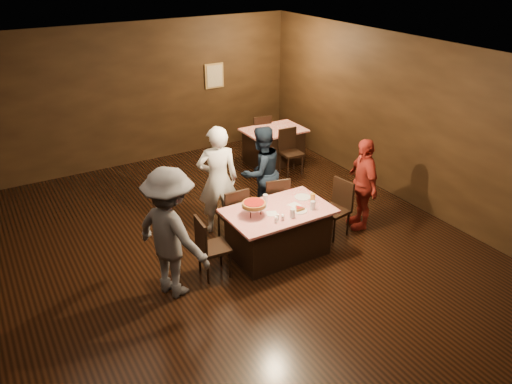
# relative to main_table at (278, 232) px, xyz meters

# --- Properties ---
(room) EXTENTS (10.00, 10.04, 3.02)m
(room) POSITION_rel_main_table_xyz_m (-0.93, -0.29, 1.75)
(room) COLOR black
(room) RESTS_ON ground
(main_table) EXTENTS (1.60, 1.00, 0.77)m
(main_table) POSITION_rel_main_table_xyz_m (0.00, 0.00, 0.00)
(main_table) COLOR red
(main_table) RESTS_ON ground
(back_table) EXTENTS (1.30, 0.90, 0.77)m
(back_table) POSITION_rel_main_table_xyz_m (1.91, 3.13, 0.00)
(back_table) COLOR red
(back_table) RESTS_ON ground
(chair_far_left) EXTENTS (0.44, 0.44, 0.95)m
(chair_far_left) POSITION_rel_main_table_xyz_m (-0.40, 0.75, 0.09)
(chair_far_left) COLOR black
(chair_far_left) RESTS_ON ground
(chair_far_right) EXTENTS (0.50, 0.50, 0.95)m
(chair_far_right) POSITION_rel_main_table_xyz_m (0.40, 0.75, 0.09)
(chair_far_right) COLOR black
(chair_far_right) RESTS_ON ground
(chair_end_left) EXTENTS (0.45, 0.45, 0.95)m
(chair_end_left) POSITION_rel_main_table_xyz_m (-1.10, 0.00, 0.09)
(chair_end_left) COLOR black
(chair_end_left) RESTS_ON ground
(chair_end_right) EXTENTS (0.48, 0.48, 0.95)m
(chair_end_right) POSITION_rel_main_table_xyz_m (1.10, 0.00, 0.09)
(chair_end_right) COLOR black
(chair_end_right) RESTS_ON ground
(chair_back_near) EXTENTS (0.45, 0.45, 0.95)m
(chair_back_near) POSITION_rel_main_table_xyz_m (1.91, 2.43, 0.09)
(chair_back_near) COLOR black
(chair_back_near) RESTS_ON ground
(chair_back_far) EXTENTS (0.48, 0.48, 0.95)m
(chair_back_far) POSITION_rel_main_table_xyz_m (1.91, 3.73, 0.09)
(chair_back_far) COLOR black
(chair_back_far) RESTS_ON ground
(diner_white_jacket) EXTENTS (0.78, 0.63, 1.85)m
(diner_white_jacket) POSITION_rel_main_table_xyz_m (-0.45, 1.13, 0.54)
(diner_white_jacket) COLOR white
(diner_white_jacket) RESTS_ON ground
(diner_navy_hoodie) EXTENTS (0.89, 0.74, 1.66)m
(diner_navy_hoodie) POSITION_rel_main_table_xyz_m (0.42, 1.20, 0.45)
(diner_navy_hoodie) COLOR black
(diner_navy_hoodie) RESTS_ON ground
(diner_grey_knit) EXTENTS (1.11, 1.38, 1.87)m
(diner_grey_knit) POSITION_rel_main_table_xyz_m (-1.75, -0.08, 0.55)
(diner_grey_knit) COLOR #505054
(diner_grey_knit) RESTS_ON ground
(diner_red_shirt) EXTENTS (0.65, 1.00, 1.59)m
(diner_red_shirt) POSITION_rel_main_table_xyz_m (1.68, 0.02, 0.41)
(diner_red_shirt) COLOR maroon
(diner_red_shirt) RESTS_ON ground
(pizza_stand) EXTENTS (0.38, 0.38, 0.22)m
(pizza_stand) POSITION_rel_main_table_xyz_m (-0.40, 0.05, 0.57)
(pizza_stand) COLOR black
(pizza_stand) RESTS_ON main_table
(plate_with_slice) EXTENTS (0.25, 0.25, 0.06)m
(plate_with_slice) POSITION_rel_main_table_xyz_m (0.25, -0.18, 0.41)
(plate_with_slice) COLOR white
(plate_with_slice) RESTS_ON main_table
(plate_empty) EXTENTS (0.25, 0.25, 0.01)m
(plate_empty) POSITION_rel_main_table_xyz_m (0.55, 0.15, 0.39)
(plate_empty) COLOR white
(plate_empty) RESTS_ON main_table
(glass_front_left) EXTENTS (0.08, 0.08, 0.14)m
(glass_front_left) POSITION_rel_main_table_xyz_m (0.05, -0.30, 0.46)
(glass_front_left) COLOR silver
(glass_front_left) RESTS_ON main_table
(glass_front_right) EXTENTS (0.08, 0.08, 0.14)m
(glass_front_right) POSITION_rel_main_table_xyz_m (0.45, -0.25, 0.46)
(glass_front_right) COLOR silver
(glass_front_right) RESTS_ON main_table
(glass_amber) EXTENTS (0.08, 0.08, 0.14)m
(glass_amber) POSITION_rel_main_table_xyz_m (0.60, -0.05, 0.46)
(glass_amber) COLOR #BF7F26
(glass_amber) RESTS_ON main_table
(glass_back) EXTENTS (0.08, 0.08, 0.14)m
(glass_back) POSITION_rel_main_table_xyz_m (-0.05, 0.30, 0.46)
(glass_back) COLOR silver
(glass_back) RESTS_ON main_table
(condiments) EXTENTS (0.17, 0.10, 0.09)m
(condiments) POSITION_rel_main_table_xyz_m (-0.18, -0.28, 0.43)
(condiments) COLOR silver
(condiments) RESTS_ON main_table
(napkin_center) EXTENTS (0.19, 0.19, 0.01)m
(napkin_center) POSITION_rel_main_table_xyz_m (0.30, 0.00, 0.39)
(napkin_center) COLOR white
(napkin_center) RESTS_ON main_table
(napkin_left) EXTENTS (0.21, 0.21, 0.01)m
(napkin_left) POSITION_rel_main_table_xyz_m (-0.15, -0.05, 0.39)
(napkin_left) COLOR white
(napkin_left) RESTS_ON main_table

